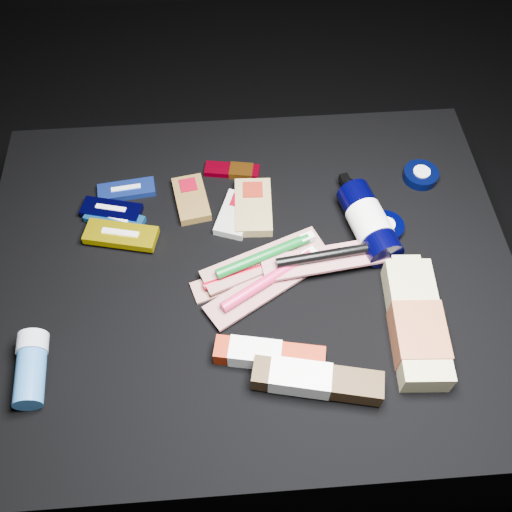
{
  "coord_description": "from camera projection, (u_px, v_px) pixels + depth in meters",
  "views": [
    {
      "loc": [
        -0.03,
        -0.57,
        1.28
      ],
      "look_at": [
        0.01,
        0.01,
        0.42
      ],
      "focal_mm": 40.0,
      "sensor_mm": 36.0,
      "label": 1
    }
  ],
  "objects": [
    {
      "name": "toothbrush_pack_0",
      "position": [
        245.0,
        275.0,
        1.02
      ],
      "size": [
        0.2,
        0.1,
        0.02
      ],
      "rotation": [
        0.0,
        0.0,
        0.3
      ],
      "color": "#ADA6A2",
      "rests_on": "cloth_table"
    },
    {
      "name": "toothpaste_carton_red",
      "position": [
        264.0,
        355.0,
        0.93
      ],
      "size": [
        0.18,
        0.07,
        0.03
      ],
      "rotation": [
        0.0,
        0.0,
        -0.2
      ],
      "color": "maroon",
      "rests_on": "cloth_table"
    },
    {
      "name": "ground",
      "position": [
        250.0,
        357.0,
        1.37
      ],
      "size": [
        3.0,
        3.0,
        0.0
      ],
      "primitive_type": "plane",
      "color": "black",
      "rests_on": "ground"
    },
    {
      "name": "toothbrush_pack_3",
      "position": [
        328.0,
        257.0,
        1.02
      ],
      "size": [
        0.24,
        0.08,
        0.03
      ],
      "rotation": [
        0.0,
        0.0,
        0.12
      ],
      "color": "beige",
      "rests_on": "cloth_table"
    },
    {
      "name": "bodywash_bottle",
      "position": [
        416.0,
        325.0,
        0.95
      ],
      "size": [
        0.09,
        0.24,
        0.05
      ],
      "rotation": [
        0.0,
        0.0,
        -0.06
      ],
      "color": "#C2B680",
      "rests_on": "cloth_table"
    },
    {
      "name": "deodorant_stick",
      "position": [
        31.0,
        368.0,
        0.91
      ],
      "size": [
        0.06,
        0.12,
        0.05
      ],
      "rotation": [
        0.0,
        0.0,
        0.06
      ],
      "color": "#285D9A",
      "rests_on": "cloth_table"
    },
    {
      "name": "clif_bar_1",
      "position": [
        236.0,
        213.0,
        1.1
      ],
      "size": [
        0.09,
        0.12,
        0.02
      ],
      "rotation": [
        0.0,
        0.0,
        -0.35
      ],
      "color": "#A3A39D",
      "rests_on": "cloth_table"
    },
    {
      "name": "lotion_bottle",
      "position": [
        369.0,
        222.0,
        1.06
      ],
      "size": [
        0.1,
        0.21,
        0.07
      ],
      "rotation": [
        0.0,
        0.0,
        0.23
      ],
      "color": "black",
      "rests_on": "cloth_table"
    },
    {
      "name": "cloth_table",
      "position": [
        249.0,
        318.0,
        1.21
      ],
      "size": [
        0.98,
        0.78,
        0.4
      ],
      "primitive_type": "cube",
      "color": "black",
      "rests_on": "ground"
    },
    {
      "name": "clif_bar_0",
      "position": [
        191.0,
        197.0,
        1.12
      ],
      "size": [
        0.08,
        0.12,
        0.02
      ],
      "rotation": [
        0.0,
        0.0,
        0.17
      ],
      "color": "brown",
      "rests_on": "cloth_table"
    },
    {
      "name": "clif_bar_2",
      "position": [
        253.0,
        205.0,
        1.11
      ],
      "size": [
        0.08,
        0.13,
        0.02
      ],
      "rotation": [
        0.0,
        0.0,
        -0.05
      ],
      "color": "#977D4A",
      "rests_on": "cloth_table"
    },
    {
      "name": "toothbrush_pack_2",
      "position": [
        265.0,
        258.0,
        1.03
      ],
      "size": [
        0.23,
        0.13,
        0.03
      ],
      "rotation": [
        0.0,
        0.0,
        0.38
      ],
      "color": "#A6A19A",
      "rests_on": "cloth_table"
    },
    {
      "name": "toothpaste_carton_green",
      "position": [
        311.0,
        380.0,
        0.9
      ],
      "size": [
        0.21,
        0.09,
        0.04
      ],
      "rotation": [
        0.0,
        0.0,
        -0.21
      ],
      "color": "#362311",
      "rests_on": "cloth_table"
    },
    {
      "name": "luna_bar_0",
      "position": [
        127.0,
        190.0,
        1.14
      ],
      "size": [
        0.12,
        0.06,
        0.01
      ],
      "rotation": [
        0.0,
        0.0,
        0.12
      ],
      "color": "#1B38A9",
      "rests_on": "cloth_table"
    },
    {
      "name": "luna_bar_1",
      "position": [
        115.0,
        219.0,
        1.09
      ],
      "size": [
        0.12,
        0.08,
        0.01
      ],
      "rotation": [
        0.0,
        0.0,
        -0.41
      ],
      "color": "#185EA8",
      "rests_on": "cloth_table"
    },
    {
      "name": "cream_tin_lower",
      "position": [
        385.0,
        227.0,
        1.08
      ],
      "size": [
        0.07,
        0.07,
        0.02
      ],
      "rotation": [
        0.0,
        0.0,
        0.4
      ],
      "color": "black",
      "rests_on": "cloth_table"
    },
    {
      "name": "cream_tin_upper",
      "position": [
        421.0,
        175.0,
        1.16
      ],
      "size": [
        0.07,
        0.07,
        0.02
      ],
      "rotation": [
        0.0,
        0.0,
        0.32
      ],
      "color": "black",
      "rests_on": "cloth_table"
    },
    {
      "name": "luna_bar_3",
      "position": [
        121.0,
        235.0,
        1.06
      ],
      "size": [
        0.14,
        0.08,
        0.02
      ],
      "rotation": [
        0.0,
        0.0,
        -0.23
      ],
      "color": "#D8BC05",
      "rests_on": "cloth_table"
    },
    {
      "name": "power_bar",
      "position": [
        235.0,
        171.0,
        1.17
      ],
      "size": [
        0.12,
        0.05,
        0.01
      ],
      "rotation": [
        0.0,
        0.0,
        -0.17
      ],
      "color": "maroon",
      "rests_on": "cloth_table"
    },
    {
      "name": "toothbrush_pack_1",
      "position": [
        269.0,
        281.0,
        1.01
      ],
      "size": [
        0.23,
        0.17,
        0.03
      ],
      "rotation": [
        0.0,
        0.0,
        0.55
      ],
      "color": "#ACA4A0",
      "rests_on": "cloth_table"
    },
    {
      "name": "luna_bar_2",
      "position": [
        112.0,
        210.0,
        1.1
      ],
      "size": [
        0.12,
        0.07,
        0.02
      ],
      "rotation": [
        0.0,
        0.0,
        -0.25
      ],
      "color": "black",
      "rests_on": "cloth_table"
    }
  ]
}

